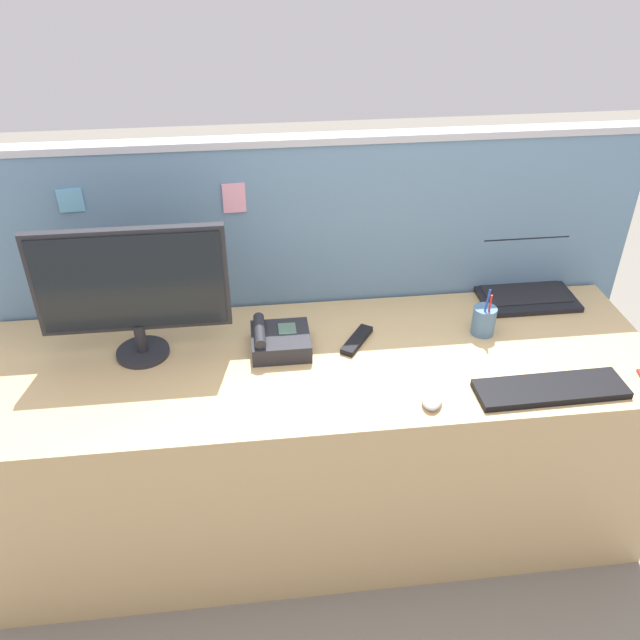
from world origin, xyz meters
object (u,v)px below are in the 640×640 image
(desktop_monitor, at_px, (132,286))
(computer_mouse_right_hand, at_px, (432,399))
(tv_remote, at_px, (357,340))
(laptop, at_px, (523,280))
(keyboard_main, at_px, (551,389))
(pen_cup, at_px, (484,320))
(desk_phone, at_px, (279,340))

(desktop_monitor, bearing_deg, computer_mouse_right_hand, -22.35)
(desktop_monitor, distance_m, tv_remote, 0.75)
(laptop, distance_m, computer_mouse_right_hand, 0.77)
(laptop, relative_size, tv_remote, 2.03)
(computer_mouse_right_hand, relative_size, tv_remote, 0.59)
(keyboard_main, xyz_separation_m, pen_cup, (-0.10, 0.33, 0.04))
(tv_remote, bearing_deg, keyboard_main, 2.93)
(desktop_monitor, relative_size, computer_mouse_right_hand, 5.95)
(desk_phone, distance_m, pen_cup, 0.70)
(pen_cup, bearing_deg, desk_phone, -178.90)
(desk_phone, height_order, tv_remote, desk_phone)
(laptop, height_order, pen_cup, laptop)
(keyboard_main, bearing_deg, desk_phone, 157.24)
(pen_cup, height_order, tv_remote, pen_cup)
(laptop, bearing_deg, pen_cup, -133.47)
(desk_phone, bearing_deg, pen_cup, 1.10)
(desk_phone, relative_size, tv_remote, 1.12)
(laptop, bearing_deg, computer_mouse_right_hand, -130.39)
(pen_cup, bearing_deg, computer_mouse_right_hand, -127.98)
(computer_mouse_right_hand, relative_size, pen_cup, 0.56)
(keyboard_main, bearing_deg, laptop, 76.42)
(keyboard_main, height_order, computer_mouse_right_hand, computer_mouse_right_hand)
(desktop_monitor, bearing_deg, tv_remote, -2.14)
(laptop, distance_m, pen_cup, 0.34)
(computer_mouse_right_hand, bearing_deg, desktop_monitor, 176.61)
(keyboard_main, bearing_deg, desktop_monitor, 163.13)
(tv_remote, bearing_deg, pen_cup, 34.75)
(desk_phone, distance_m, keyboard_main, 0.86)
(desktop_monitor, xyz_separation_m, tv_remote, (0.71, -0.03, -0.24))
(tv_remote, bearing_deg, desktop_monitor, -148.23)
(desktop_monitor, distance_m, keyboard_main, 1.32)
(desktop_monitor, distance_m, computer_mouse_right_hand, 0.98)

